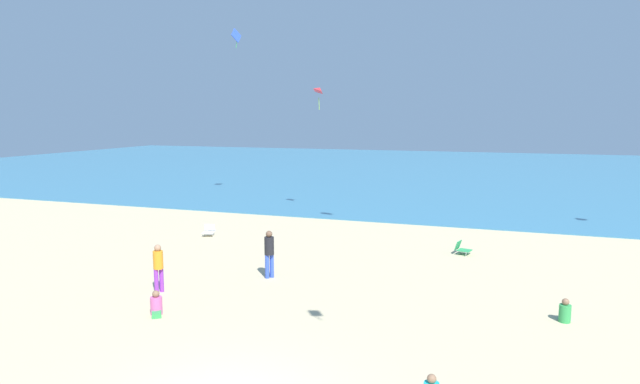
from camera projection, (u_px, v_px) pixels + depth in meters
ground_plane at (358, 272)px, 19.89m from camera, size 120.00×120.00×0.00m
ocean_water at (456, 170)px, 56.64m from camera, size 120.00×60.00×0.05m
beach_chair_far_right at (462, 248)px, 22.35m from camera, size 0.72×0.65×0.55m
beach_chair_mid_beach at (209, 231)px, 25.80m from camera, size 0.67×0.75×0.54m
person_0 at (158, 265)px, 17.44m from camera, size 0.43×0.43×1.58m
person_1 at (269, 251)px, 19.00m from camera, size 0.47×0.47×1.69m
person_3 at (565, 313)px, 15.04m from camera, size 0.33×0.54×0.67m
person_4 at (156, 306)px, 15.56m from camera, size 0.57×0.63×0.71m
kite_red at (320, 90)px, 30.54m from camera, size 0.84×0.85×1.33m
kite_blue at (236, 36)px, 35.50m from camera, size 0.31×0.97×1.30m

